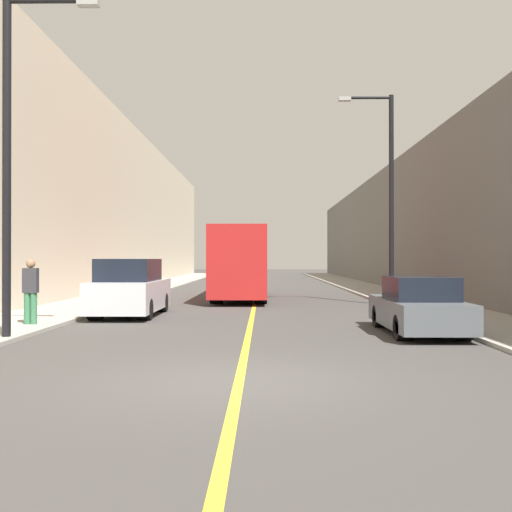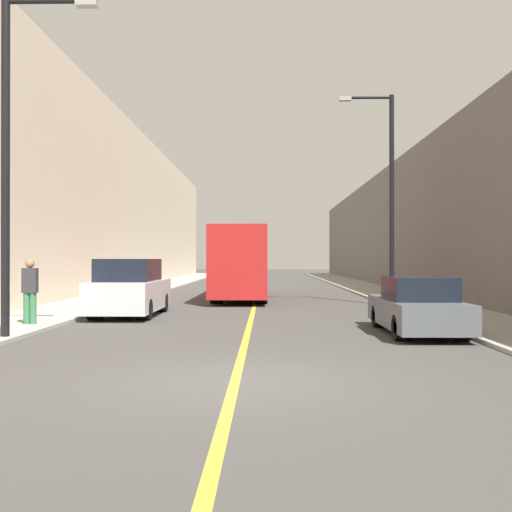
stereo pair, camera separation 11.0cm
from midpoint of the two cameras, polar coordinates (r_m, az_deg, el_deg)
ground_plane at (r=9.62m, az=-1.67°, el=-11.82°), size 200.00×200.00×0.00m
sidewalk_left at (r=40.14m, az=-9.51°, el=-2.94°), size 3.05×72.00×0.10m
sidewalk_right at (r=39.98m, az=10.30°, el=-2.95°), size 3.05×72.00×0.10m
building_row_left at (r=41.04m, az=-14.36°, el=4.73°), size 4.00×72.00×10.99m
building_row_right at (r=40.71m, az=15.20°, el=2.66°), size 4.00×72.00×8.00m
road_center_line at (r=39.47m, az=0.37°, el=-3.06°), size 0.16×72.00×0.01m
bus at (r=28.70m, az=-1.24°, el=-0.58°), size 2.43×10.01×3.32m
parked_suv_left at (r=20.62m, az=-11.76°, el=-3.14°), size 1.97×4.78×1.92m
car_right_near at (r=15.97m, az=15.30°, el=-4.78°), size 1.76×4.45×1.47m
street_lamp_left at (r=15.41m, az=-21.96°, el=9.72°), size 2.27×0.24×8.00m
street_lamp_right at (r=25.42m, az=12.56°, el=6.45°), size 2.27×0.24×8.59m
pedestrian at (r=17.89m, az=-20.56°, el=-3.08°), size 0.40×0.25×1.82m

